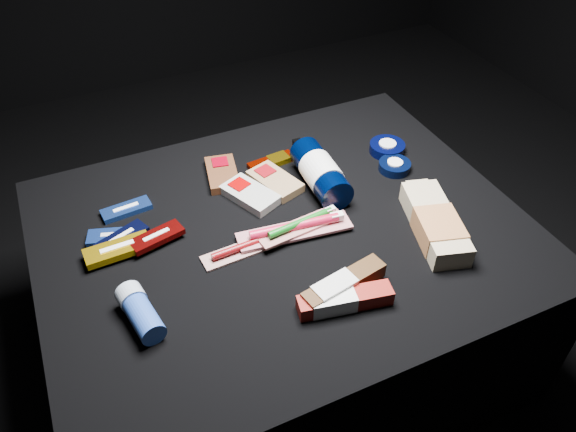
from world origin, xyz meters
name	(u,v)px	position (x,y,z in m)	size (l,w,h in m)	color
ground	(284,344)	(0.00, 0.00, 0.00)	(3.00, 3.00, 0.00)	black
cloth_table	(284,292)	(0.00, 0.00, 0.20)	(0.98, 0.78, 0.40)	black
luna_bar_0	(126,209)	(-0.28, 0.19, 0.41)	(0.11, 0.05, 0.01)	#2046A3
luna_bar_1	(116,237)	(-0.32, 0.11, 0.41)	(0.12, 0.08, 0.01)	blue
luna_bar_2	(122,238)	(-0.31, 0.10, 0.41)	(0.11, 0.08, 0.01)	black
luna_bar_3	(118,249)	(-0.32, 0.06, 0.42)	(0.13, 0.05, 0.02)	#E2AF0D
luna_bar_4	(157,237)	(-0.25, 0.07, 0.42)	(0.11, 0.06, 0.01)	#6A0807
clif_bar_0	(222,173)	(-0.06, 0.22, 0.41)	(0.09, 0.13, 0.02)	#4D2A16
clif_bar_1	(248,194)	(-0.03, 0.12, 0.41)	(0.11, 0.14, 0.02)	#A5A59F
clif_bar_2	(273,180)	(0.04, 0.14, 0.41)	(0.10, 0.14, 0.02)	olive
power_bar	(274,161)	(0.07, 0.22, 0.41)	(0.12, 0.05, 0.01)	#801000
lotion_bottle	(320,173)	(0.13, 0.09, 0.44)	(0.08, 0.24, 0.08)	black
cream_tin_upper	(387,148)	(0.34, 0.14, 0.41)	(0.08, 0.08, 0.03)	black
cream_tin_lower	(395,166)	(0.32, 0.08, 0.41)	(0.07, 0.07, 0.02)	black
bodywash_bottle	(435,224)	(0.27, -0.14, 0.42)	(0.14, 0.24, 0.05)	#C4B08A
deodorant_stick	(140,312)	(-0.32, -0.11, 0.42)	(0.07, 0.12, 0.05)	#284DAB
toothbrush_pack_0	(248,247)	(-0.09, -0.03, 0.41)	(0.19, 0.05, 0.02)	beige
toothbrush_pack_1	(296,228)	(0.02, -0.03, 0.42)	(0.24, 0.08, 0.03)	beige
toothbrush_pack_2	(302,224)	(0.03, -0.03, 0.42)	(0.19, 0.06, 0.02)	#BDB6B2
toothpaste_carton_red	(341,301)	(0.01, -0.23, 0.42)	(0.18, 0.07, 0.03)	maroon
toothpaste_carton_green	(341,286)	(0.02, -0.20, 0.42)	(0.17, 0.07, 0.03)	#3B220D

